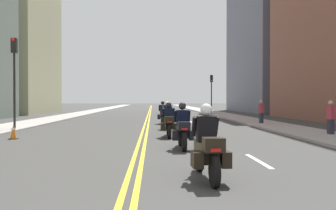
{
  "coord_description": "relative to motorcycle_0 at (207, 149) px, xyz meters",
  "views": [
    {
      "loc": [
        0.42,
        -2.01,
        1.69
      ],
      "look_at": [
        1.27,
        18.25,
        1.41
      ],
      "focal_mm": 39.24,
      "sensor_mm": 36.0,
      "label": 1
    }
  ],
  "objects": [
    {
      "name": "ground_plane",
      "position": [
        -1.57,
        42.35,
        -0.66
      ],
      "size": [
        264.0,
        264.0,
        0.0
      ],
      "primitive_type": "plane",
      "color": "#383735"
    },
    {
      "name": "sidewalk_left",
      "position": [
        -9.68,
        42.35,
        -0.6
      ],
      "size": [
        2.84,
        144.0,
        0.12
      ],
      "primitive_type": "cube",
      "color": "#98948F",
      "rests_on": "ground"
    },
    {
      "name": "sidewalk_right",
      "position": [
        6.54,
        42.35,
        -0.6
      ],
      "size": [
        2.84,
        144.0,
        0.12
      ],
      "primitive_type": "cube",
      "color": "#A09393",
      "rests_on": "ground"
    },
    {
      "name": "centreline_yellow_inner",
      "position": [
        -1.69,
        42.35,
        -0.66
      ],
      "size": [
        0.12,
        132.0,
        0.01
      ],
      "primitive_type": "cube",
      "color": "yellow",
      "rests_on": "ground"
    },
    {
      "name": "centreline_yellow_outer",
      "position": [
        -1.45,
        42.35,
        -0.66
      ],
      "size": [
        0.12,
        132.0,
        0.01
      ],
      "primitive_type": "cube",
      "color": "yellow",
      "rests_on": "ground"
    },
    {
      "name": "lane_dashes_white",
      "position": [
        1.77,
        23.35,
        -0.66
      ],
      "size": [
        0.14,
        56.4,
        0.01
      ],
      "color": "silver",
      "rests_on": "ground"
    },
    {
      "name": "building_left_2",
      "position": [
        -17.55,
        39.37,
        8.85
      ],
      "size": [
        6.24,
        14.46,
        19.02
      ],
      "color": "tan",
      "rests_on": "ground"
    },
    {
      "name": "building_right_2",
      "position": [
        15.49,
        43.63,
        14.43
      ],
      "size": [
        8.4,
        20.37,
        30.19
      ],
      "color": "slate",
      "rests_on": "ground"
    },
    {
      "name": "motorcycle_0",
      "position": [
        0.0,
        0.0,
        0.0
      ],
      "size": [
        0.78,
        2.25,
        1.61
      ],
      "rotation": [
        0.0,
        0.0,
        0.06
      ],
      "color": "black",
      "rests_on": "ground"
    },
    {
      "name": "motorcycle_1",
      "position": [
        -0.12,
        4.91,
        -0.01
      ],
      "size": [
        0.76,
        2.12,
        1.61
      ],
      "rotation": [
        0.0,
        0.0,
        0.01
      ],
      "color": "black",
      "rests_on": "ground"
    },
    {
      "name": "motorcycle_2",
      "position": [
        -0.41,
        8.95,
        -0.02
      ],
      "size": [
        0.76,
        2.23,
        1.59
      ],
      "rotation": [
        0.0,
        0.0,
        -0.01
      ],
      "color": "black",
      "rests_on": "ground"
    },
    {
      "name": "motorcycle_3",
      "position": [
        -0.31,
        13.4,
        0.01
      ],
      "size": [
        0.76,
        2.12,
        1.6
      ],
      "rotation": [
        0.0,
        0.0,
        -0.0
      ],
      "color": "black",
      "rests_on": "ground"
    },
    {
      "name": "motorcycle_4",
      "position": [
        -0.43,
        18.17,
        -0.0
      ],
      "size": [
        0.76,
        2.12,
        1.61
      ],
      "rotation": [
        0.0,
        0.0,
        -0.01
      ],
      "color": "black",
      "rests_on": "ground"
    },
    {
      "name": "traffic_cone_0",
      "position": [
        -7.16,
        8.42,
        -0.33
      ],
      "size": [
        0.33,
        0.33,
        0.68
      ],
      "color": "black",
      "rests_on": "ground"
    },
    {
      "name": "traffic_light_near",
      "position": [
        -8.66,
        12.6,
        2.81
      ],
      "size": [
        0.28,
        0.38,
        5.04
      ],
      "color": "black",
      "rests_on": "ground"
    },
    {
      "name": "traffic_light_far",
      "position": [
        5.52,
        33.65,
        2.45
      ],
      "size": [
        0.28,
        0.38,
        4.51
      ],
      "color": "black",
      "rests_on": "ground"
    },
    {
      "name": "pedestrian_0",
      "position": [
        7.02,
        8.82,
        0.2
      ],
      "size": [
        0.26,
        0.49,
        1.67
      ],
      "rotation": [
        0.0,
        0.0,
        1.67
      ],
      "color": "#2A2638",
      "rests_on": "ground"
    },
    {
      "name": "pedestrian_1",
      "position": [
        6.21,
        16.88,
        0.2
      ],
      "size": [
        0.28,
        0.5,
        1.67
      ],
      "rotation": [
        0.0,
        0.0,
        1.75
      ],
      "color": "#242D39",
      "rests_on": "ground"
    }
  ]
}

